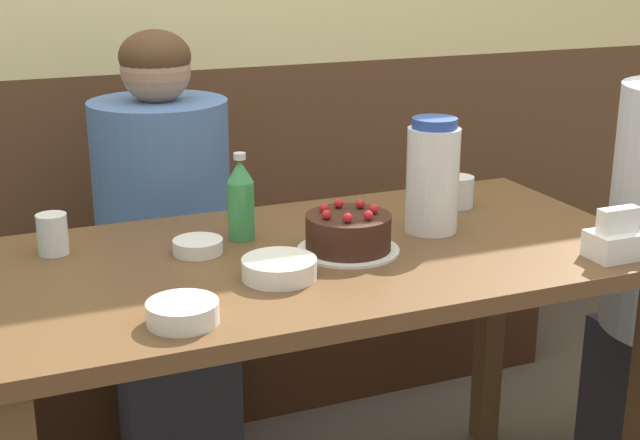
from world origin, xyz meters
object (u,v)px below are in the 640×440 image
soju_bottle (241,199)px  person_grey_tee (166,258)px  bowl_rice_small (198,246)px  napkin_holder (616,240)px  bench_seat (216,332)px  glass_water_tall (53,234)px  water_pitcher (433,176)px  glass_tumbler_short (458,191)px  bowl_soup_white (279,268)px  birthday_cake (348,233)px  bowl_side_dish (183,312)px

soju_bottle → person_grey_tee: person_grey_tee is taller
bowl_rice_small → napkin_holder: bearing=-24.4°
bench_seat → glass_water_tall: glass_water_tall is taller
water_pitcher → bowl_rice_small: (-0.52, 0.05, -0.11)m
bowl_rice_small → person_grey_tee: person_grey_tee is taller
bowl_rice_small → glass_tumbler_short: (0.67, 0.08, 0.02)m
glass_water_tall → napkin_holder: bearing=-23.9°
bowl_rice_small → water_pitcher: bearing=-5.8°
water_pitcher → napkin_holder: water_pitcher is taller
bowl_soup_white → bowl_rice_small: 0.22m
bowl_rice_small → glass_water_tall: 0.30m
water_pitcher → bowl_soup_white: (-0.41, -0.14, -0.10)m
birthday_cake → glass_water_tall: bearing=158.6°
water_pitcher → glass_water_tall: (-0.79, 0.16, -0.08)m
bowl_soup_white → bowl_rice_small: bearing=118.1°
person_grey_tee → water_pitcher: bearing=38.9°
bowl_rice_small → soju_bottle: bearing=26.0°
bench_seat → water_pitcher: bearing=-70.7°
water_pitcher → bowl_side_dish: (-0.63, -0.28, -0.10)m
bowl_side_dish → person_grey_tee: size_ratio=0.11×
soju_bottle → bowl_soup_white: 0.26m
water_pitcher → glass_water_tall: water_pitcher is taller
glass_tumbler_short → soju_bottle: bearing=-176.9°
water_pitcher → person_grey_tee: bearing=128.9°
bowl_side_dish → glass_water_tall: 0.47m
napkin_holder → glass_water_tall: bearing=156.1°
birthday_cake → napkin_holder: size_ratio=1.93×
bowl_rice_small → bowl_side_dish: size_ratio=0.84×
person_grey_tee → bowl_rice_small: bearing=-5.1°
bench_seat → glass_water_tall: size_ratio=25.22×
water_pitcher → bowl_side_dish: bearing=-156.3°
bowl_soup_white → person_grey_tee: size_ratio=0.12×
birthday_cake → bowl_side_dish: size_ratio=1.73×
soju_bottle → bowl_side_dish: size_ratio=1.54×
bench_seat → bowl_rice_small: (-0.24, -0.75, 0.55)m
bowl_side_dish → person_grey_tee: (0.16, 0.86, -0.21)m
birthday_cake → soju_bottle: size_ratio=1.12×
glass_water_tall → bowl_side_dish: bearing=-70.3°
glass_tumbler_short → person_grey_tee: bearing=144.4°
birthday_cake → napkin_holder: bearing=-26.6°
bowl_rice_small → bowl_side_dish: bearing=-109.3°
person_grey_tee → soju_bottle: bearing=7.8°
napkin_holder → bowl_rice_small: 0.85m
napkin_holder → glass_tumbler_short: size_ratio=1.45×
water_pitcher → glass_tumbler_short: water_pitcher is taller
birthday_cake → bowl_soup_white: size_ratio=1.48×
bowl_soup_white → person_grey_tee: 0.76m
person_grey_tee → glass_tumbler_short: bearing=54.4°
bowl_soup_white → bowl_rice_small: (-0.11, 0.20, -0.00)m
glass_tumbler_short → water_pitcher: bearing=-137.7°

